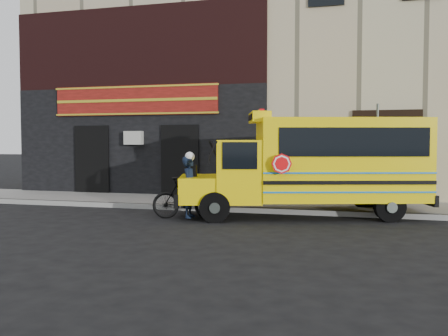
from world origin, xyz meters
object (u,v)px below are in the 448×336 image
(bicycle, at_px, (187,198))
(cyclist, at_px, (190,189))
(school_bus, at_px, (316,163))
(sign_pole, at_px, (377,155))

(bicycle, bearing_deg, cyclist, -136.84)
(cyclist, bearing_deg, school_bus, -72.12)
(school_bus, height_order, bicycle, school_bus)
(sign_pole, bearing_deg, cyclist, -158.75)
(sign_pole, xyz_separation_m, bicycle, (-5.01, -1.82, -1.18))
(school_bus, relative_size, cyclist, 4.31)
(school_bus, distance_m, sign_pole, 1.75)
(school_bus, height_order, cyclist, school_bus)
(cyclist, bearing_deg, sign_pole, -74.02)
(school_bus, xyz_separation_m, bicycle, (-3.36, -1.30, -0.94))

